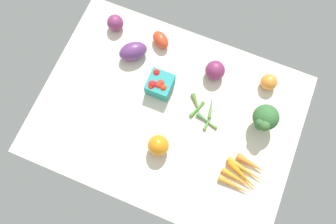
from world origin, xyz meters
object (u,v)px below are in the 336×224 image
at_px(carrot_bunch, 243,174).
at_px(broccoli_head, 265,119).
at_px(red_onion_center, 215,70).
at_px(heirloom_tomato_orange, 269,82).
at_px(bell_pepper_orange, 158,146).
at_px(roma_tomato, 161,40).
at_px(eggplant, 133,51).
at_px(okra_pile, 203,112).
at_px(red_onion_near_basket, 115,23).
at_px(berry_basket, 159,84).

height_order(carrot_bunch, broccoli_head, broccoli_head).
relative_size(red_onion_center, heirloom_tomato_orange, 1.21).
height_order(red_onion_center, bell_pepper_orange, bell_pepper_orange).
distance_m(roma_tomato, eggplant, 0.13).
relative_size(heirloom_tomato_orange, broccoli_head, 0.52).
height_order(roma_tomato, carrot_bunch, roma_tomato).
bearing_deg(carrot_bunch, red_onion_center, 125.09).
bearing_deg(broccoli_head, roma_tomato, 160.30).
bearing_deg(roma_tomato, bell_pepper_orange, 145.96).
height_order(red_onion_center, heirloom_tomato_orange, red_onion_center).
bearing_deg(eggplant, broccoli_head, 130.48).
relative_size(red_onion_center, bell_pepper_orange, 0.82).
distance_m(roma_tomato, okra_pile, 0.36).
height_order(broccoli_head, red_onion_near_basket, broccoli_head).
bearing_deg(eggplant, berry_basket, 107.77).
height_order(roma_tomato, red_onion_near_basket, red_onion_near_basket).
distance_m(carrot_bunch, bell_pepper_orange, 0.34).
relative_size(carrot_bunch, broccoli_head, 1.33).
relative_size(red_onion_center, eggplant, 0.68).
bearing_deg(okra_pile, heirloom_tomato_orange, 46.27).
xyz_separation_m(roma_tomato, okra_pile, (0.28, -0.22, -0.02)).
bearing_deg(red_onion_center, eggplant, -172.05).
height_order(eggplant, red_onion_near_basket, eggplant).
height_order(berry_basket, broccoli_head, broccoli_head).
bearing_deg(okra_pile, carrot_bunch, -37.11).
bearing_deg(heirloom_tomato_orange, red_onion_center, -170.22).
distance_m(berry_basket, okra_pile, 0.21).
distance_m(eggplant, okra_pile, 0.38).
xyz_separation_m(berry_basket, roma_tomato, (-0.07, 0.19, -0.01)).
xyz_separation_m(berry_basket, heirloom_tomato_orange, (0.41, 0.18, -0.01)).
xyz_separation_m(heirloom_tomato_orange, okra_pile, (-0.20, -0.21, -0.03)).
height_order(roma_tomato, eggplant, eggplant).
height_order(eggplant, bell_pepper_orange, bell_pepper_orange).
bearing_deg(okra_pile, berry_basket, 170.81).
distance_m(red_onion_near_basket, okra_pile, 0.53).
bearing_deg(heirloom_tomato_orange, eggplant, -171.33).
xyz_separation_m(heirloom_tomato_orange, carrot_bunch, (0.03, -0.39, -0.02)).
height_order(berry_basket, heirloom_tomato_orange, berry_basket).
xyz_separation_m(carrot_bunch, broccoli_head, (-0.00, 0.22, 0.06)).
height_order(heirloom_tomato_orange, okra_pile, heirloom_tomato_orange).
distance_m(red_onion_center, bell_pepper_orange, 0.39).
height_order(roma_tomato, broccoli_head, broccoli_head).
bearing_deg(roma_tomato, red_onion_near_basket, 35.10).
xyz_separation_m(carrot_bunch, red_onion_near_basket, (-0.71, 0.39, 0.02)).
xyz_separation_m(eggplant, red_onion_near_basket, (-0.13, 0.10, -0.00)).
bearing_deg(red_onion_center, bell_pepper_orange, -104.04).
xyz_separation_m(broccoli_head, okra_pile, (-0.23, -0.04, -0.07)).
bearing_deg(heirloom_tomato_orange, red_onion_near_basket, 179.23).
distance_m(berry_basket, eggplant, 0.18).
distance_m(carrot_bunch, eggplant, 0.66).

